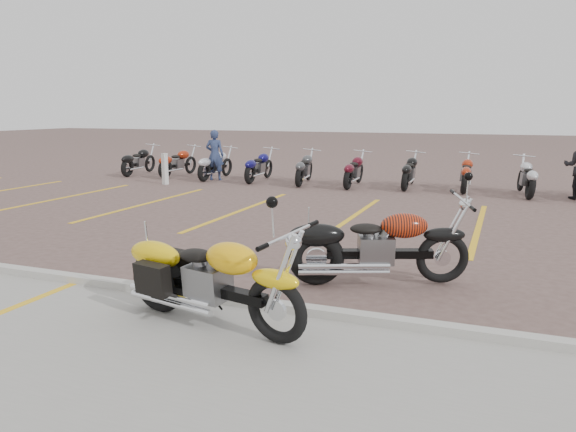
% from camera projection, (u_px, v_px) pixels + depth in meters
% --- Properties ---
extents(ground, '(100.00, 100.00, 0.00)m').
position_uv_depth(ground, '(284.00, 264.00, 8.81)').
color(ground, brown).
rests_on(ground, ground).
extents(concrete_apron, '(60.00, 5.00, 0.01)m').
position_uv_depth(concrete_apron, '(85.00, 398.00, 4.70)').
color(concrete_apron, '#9E9B93').
rests_on(concrete_apron, ground).
extents(curb, '(60.00, 0.18, 0.12)m').
position_uv_depth(curb, '(225.00, 299.00, 6.97)').
color(curb, '#ADAAA3').
rests_on(curb, ground).
extents(parking_stripes, '(38.00, 5.50, 0.01)m').
position_uv_depth(parking_stripes, '(351.00, 218.00, 12.47)').
color(parking_stripes, gold).
rests_on(parking_stripes, ground).
extents(yellow_cruiser, '(2.44, 0.70, 1.02)m').
position_uv_depth(yellow_cruiser, '(210.00, 282.00, 6.20)').
color(yellow_cruiser, black).
rests_on(yellow_cruiser, ground).
extents(flame_cruiser, '(2.35, 1.07, 1.02)m').
position_uv_depth(flame_cruiser, '(374.00, 249.00, 7.68)').
color(flame_cruiser, black).
rests_on(flame_cruiser, ground).
extents(person_a, '(0.69, 0.52, 1.71)m').
position_uv_depth(person_a, '(215.00, 155.00, 19.05)').
color(person_a, navy).
rests_on(person_a, ground).
extents(bollard, '(0.19, 0.19, 1.00)m').
position_uv_depth(bollard, '(165.00, 169.00, 17.98)').
color(bollard, silver).
rests_on(bollard, ground).
extents(bg_bike_row, '(22.17, 2.02, 1.10)m').
position_uv_depth(bg_bike_row, '(435.00, 172.00, 16.77)').
color(bg_bike_row, black).
rests_on(bg_bike_row, ground).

